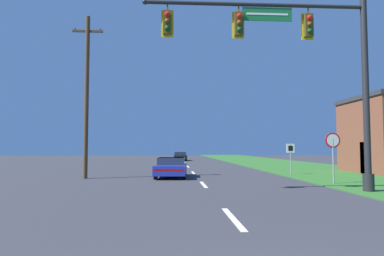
{
  "coord_description": "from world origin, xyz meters",
  "views": [
    {
      "loc": [
        -1.55,
        -2.66,
        1.78
      ],
      "look_at": [
        0.0,
        23.54,
        3.32
      ],
      "focal_mm": 32.0,
      "sensor_mm": 36.0,
      "label": 1
    }
  ],
  "objects_px": {
    "route_sign_post": "(290,152)",
    "far_car": "(180,156)",
    "signal_mast": "(307,61)",
    "utility_pole_near": "(87,94)",
    "car_ahead": "(171,167)",
    "stop_sign": "(333,146)"
  },
  "relations": [
    {
      "from": "car_ahead",
      "to": "stop_sign",
      "type": "relative_size",
      "value": 1.76
    },
    {
      "from": "route_sign_post",
      "to": "far_car",
      "type": "bearing_deg",
      "value": 104.4
    },
    {
      "from": "signal_mast",
      "to": "car_ahead",
      "type": "relative_size",
      "value": 2.13
    },
    {
      "from": "stop_sign",
      "to": "car_ahead",
      "type": "bearing_deg",
      "value": 150.62
    },
    {
      "from": "signal_mast",
      "to": "route_sign_post",
      "type": "bearing_deg",
      "value": 74.91
    },
    {
      "from": "signal_mast",
      "to": "far_car",
      "type": "relative_size",
      "value": 2.1
    },
    {
      "from": "signal_mast",
      "to": "route_sign_post",
      "type": "height_order",
      "value": "signal_mast"
    },
    {
      "from": "signal_mast",
      "to": "far_car",
      "type": "bearing_deg",
      "value": 96.91
    },
    {
      "from": "far_car",
      "to": "utility_pole_near",
      "type": "distance_m",
      "value": 29.57
    },
    {
      "from": "car_ahead",
      "to": "utility_pole_near",
      "type": "height_order",
      "value": "utility_pole_near"
    },
    {
      "from": "route_sign_post",
      "to": "utility_pole_near",
      "type": "relative_size",
      "value": 0.21
    },
    {
      "from": "stop_sign",
      "to": "route_sign_post",
      "type": "bearing_deg",
      "value": 90.22
    },
    {
      "from": "signal_mast",
      "to": "far_car",
      "type": "xyz_separation_m",
      "value": [
        -4.31,
        35.54,
        -4.72
      ]
    },
    {
      "from": "far_car",
      "to": "utility_pole_near",
      "type": "relative_size",
      "value": 0.46
    },
    {
      "from": "signal_mast",
      "to": "utility_pole_near",
      "type": "relative_size",
      "value": 0.97
    },
    {
      "from": "far_car",
      "to": "stop_sign",
      "type": "xyz_separation_m",
      "value": [
        6.8,
        -32.43,
        1.26
      ]
    },
    {
      "from": "far_car",
      "to": "route_sign_post",
      "type": "bearing_deg",
      "value": -75.6
    },
    {
      "from": "signal_mast",
      "to": "car_ahead",
      "type": "height_order",
      "value": "signal_mast"
    },
    {
      "from": "signal_mast",
      "to": "car_ahead",
      "type": "distance_m",
      "value": 10.55
    },
    {
      "from": "car_ahead",
      "to": "far_car",
      "type": "bearing_deg",
      "value": 87.46
    },
    {
      "from": "far_car",
      "to": "car_ahead",
      "type": "bearing_deg",
      "value": -92.54
    },
    {
      "from": "car_ahead",
      "to": "route_sign_post",
      "type": "height_order",
      "value": "route_sign_post"
    }
  ]
}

